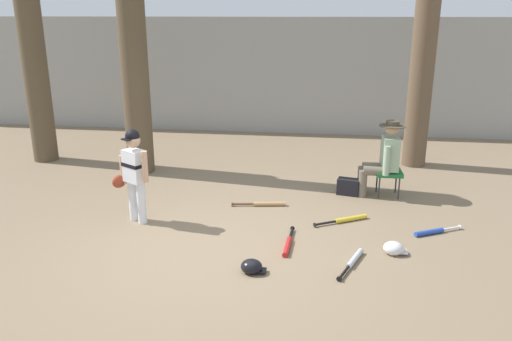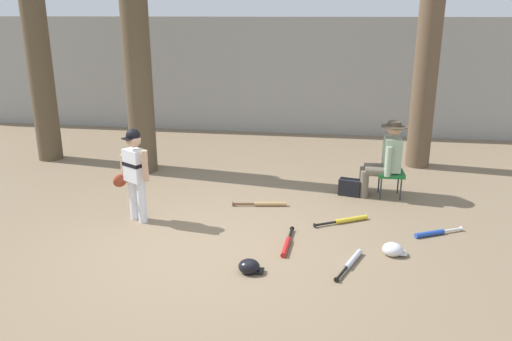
{
  "view_description": "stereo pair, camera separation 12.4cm",
  "coord_description": "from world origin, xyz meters",
  "px_view_note": "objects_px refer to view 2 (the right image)",
  "views": [
    {
      "loc": [
        1.35,
        -5.43,
        2.77
      ],
      "look_at": [
        0.46,
        0.97,
        0.75
      ],
      "focal_mm": 35.6,
      "sensor_mm": 36.0,
      "label": 1
    },
    {
      "loc": [
        1.47,
        -5.41,
        2.77
      ],
      "look_at": [
        0.46,
        0.97,
        0.75
      ],
      "focal_mm": 35.6,
      "sensor_mm": 36.0,
      "label": 2
    }
  ],
  "objects_px": {
    "handbag_beside_stool": "(350,187)",
    "bat_aluminum_silver": "(351,261)",
    "bat_wood_tan": "(266,204)",
    "bat_blue_youth": "(433,233)",
    "batting_helmet_white": "(393,249)",
    "batting_helmet_black": "(249,267)",
    "tree_near_player": "(135,30)",
    "bat_red_barrel": "(287,245)",
    "tree_far_left": "(38,53)",
    "young_ballplayer": "(134,169)",
    "seated_spectator": "(385,157)",
    "bat_yellow_trainer": "(347,220)",
    "tree_behind_spectator": "(430,27)",
    "folding_stool": "(391,174)"
  },
  "relations": [
    {
      "from": "tree_far_left",
      "to": "batting_helmet_white",
      "type": "bearing_deg",
      "value": -27.33
    },
    {
      "from": "seated_spectator",
      "to": "bat_yellow_trainer",
      "type": "height_order",
      "value": "seated_spectator"
    },
    {
      "from": "tree_behind_spectator",
      "to": "bat_red_barrel",
      "type": "distance_m",
      "value": 5.05
    },
    {
      "from": "tree_near_player",
      "to": "batting_helmet_black",
      "type": "distance_m",
      "value": 4.92
    },
    {
      "from": "batting_helmet_black",
      "to": "bat_wood_tan",
      "type": "bearing_deg",
      "value": 92.64
    },
    {
      "from": "tree_behind_spectator",
      "to": "handbag_beside_stool",
      "type": "height_order",
      "value": "tree_behind_spectator"
    },
    {
      "from": "tree_near_player",
      "to": "tree_far_left",
      "type": "distance_m",
      "value": 2.21
    },
    {
      "from": "tree_behind_spectator",
      "to": "bat_aluminum_silver",
      "type": "bearing_deg",
      "value": -107.32
    },
    {
      "from": "bat_wood_tan",
      "to": "batting_helmet_white",
      "type": "bearing_deg",
      "value": -38.23
    },
    {
      "from": "handbag_beside_stool",
      "to": "tree_far_left",
      "type": "distance_m",
      "value": 6.23
    },
    {
      "from": "tree_behind_spectator",
      "to": "bat_blue_youth",
      "type": "xyz_separation_m",
      "value": [
        -0.24,
        -3.22,
        -2.5
      ]
    },
    {
      "from": "bat_yellow_trainer",
      "to": "batting_helmet_white",
      "type": "relative_size",
      "value": 2.6
    },
    {
      "from": "batting_helmet_white",
      "to": "batting_helmet_black",
      "type": "height_order",
      "value": "same"
    },
    {
      "from": "bat_aluminum_silver",
      "to": "bat_blue_youth",
      "type": "height_order",
      "value": "same"
    },
    {
      "from": "tree_far_left",
      "to": "bat_red_barrel",
      "type": "height_order",
      "value": "tree_far_left"
    },
    {
      "from": "folding_stool",
      "to": "bat_blue_youth",
      "type": "distance_m",
      "value": 1.52
    },
    {
      "from": "young_ballplayer",
      "to": "bat_blue_youth",
      "type": "distance_m",
      "value": 4.05
    },
    {
      "from": "bat_aluminum_silver",
      "to": "batting_helmet_black",
      "type": "height_order",
      "value": "batting_helmet_black"
    },
    {
      "from": "young_ballplayer",
      "to": "seated_spectator",
      "type": "height_order",
      "value": "young_ballplayer"
    },
    {
      "from": "handbag_beside_stool",
      "to": "bat_aluminum_silver",
      "type": "distance_m",
      "value": 2.34
    },
    {
      "from": "tree_near_player",
      "to": "seated_spectator",
      "type": "height_order",
      "value": "tree_near_player"
    },
    {
      "from": "bat_wood_tan",
      "to": "batting_helmet_black",
      "type": "relative_size",
      "value": 2.82
    },
    {
      "from": "handbag_beside_stool",
      "to": "bat_wood_tan",
      "type": "bearing_deg",
      "value": -151.48
    },
    {
      "from": "bat_yellow_trainer",
      "to": "batting_helmet_white",
      "type": "height_order",
      "value": "batting_helmet_white"
    },
    {
      "from": "handbag_beside_stool",
      "to": "folding_stool",
      "type": "bearing_deg",
      "value": 3.86
    },
    {
      "from": "tree_behind_spectator",
      "to": "seated_spectator",
      "type": "distance_m",
      "value": 2.73
    },
    {
      "from": "folding_stool",
      "to": "bat_aluminum_silver",
      "type": "height_order",
      "value": "folding_stool"
    },
    {
      "from": "bat_yellow_trainer",
      "to": "batting_helmet_black",
      "type": "xyz_separation_m",
      "value": [
        -1.1,
        -1.6,
        0.04
      ]
    },
    {
      "from": "bat_wood_tan",
      "to": "bat_blue_youth",
      "type": "xyz_separation_m",
      "value": [
        2.29,
        -0.7,
        0.0
      ]
    },
    {
      "from": "bat_red_barrel",
      "to": "bat_yellow_trainer",
      "type": "distance_m",
      "value": 1.17
    },
    {
      "from": "tree_behind_spectator",
      "to": "seated_spectator",
      "type": "xyz_separation_m",
      "value": [
        -0.77,
        -1.81,
        -1.89
      ]
    },
    {
      "from": "tree_near_player",
      "to": "bat_aluminum_silver",
      "type": "distance_m",
      "value": 5.38
    },
    {
      "from": "bat_aluminum_silver",
      "to": "bat_red_barrel",
      "type": "bearing_deg",
      "value": 157.4
    },
    {
      "from": "batting_helmet_white",
      "to": "bat_aluminum_silver",
      "type": "bearing_deg",
      "value": -147.5
    },
    {
      "from": "bat_aluminum_silver",
      "to": "bat_yellow_trainer",
      "type": "distance_m",
      "value": 1.23
    },
    {
      "from": "tree_near_player",
      "to": "young_ballplayer",
      "type": "distance_m",
      "value": 2.93
    },
    {
      "from": "seated_spectator",
      "to": "batting_helmet_black",
      "type": "distance_m",
      "value": 3.26
    },
    {
      "from": "bat_wood_tan",
      "to": "batting_helmet_black",
      "type": "bearing_deg",
      "value": -87.36
    },
    {
      "from": "tree_behind_spectator",
      "to": "batting_helmet_black",
      "type": "bearing_deg",
      "value": -118.11
    },
    {
      "from": "handbag_beside_stool",
      "to": "bat_aluminum_silver",
      "type": "xyz_separation_m",
      "value": [
        -0.02,
        -2.34,
        -0.1
      ]
    },
    {
      "from": "bat_wood_tan",
      "to": "bat_aluminum_silver",
      "type": "height_order",
      "value": "same"
    },
    {
      "from": "bat_yellow_trainer",
      "to": "bat_red_barrel",
      "type": "bearing_deg",
      "value": -129.71
    },
    {
      "from": "bat_red_barrel",
      "to": "batting_helmet_black",
      "type": "relative_size",
      "value": 2.82
    },
    {
      "from": "folding_stool",
      "to": "bat_blue_youth",
      "type": "xyz_separation_m",
      "value": [
        0.44,
        -1.42,
        -0.33
      ]
    },
    {
      "from": "seated_spectator",
      "to": "batting_helmet_white",
      "type": "bearing_deg",
      "value": -91.23
    },
    {
      "from": "tree_near_player",
      "to": "bat_red_barrel",
      "type": "distance_m",
      "value": 4.68
    },
    {
      "from": "bat_red_barrel",
      "to": "bat_yellow_trainer",
      "type": "bearing_deg",
      "value": 50.29
    },
    {
      "from": "young_ballplayer",
      "to": "tree_behind_spectator",
      "type": "bearing_deg",
      "value": 38.34
    },
    {
      "from": "handbag_beside_stool",
      "to": "batting_helmet_white",
      "type": "height_order",
      "value": "handbag_beside_stool"
    },
    {
      "from": "tree_near_player",
      "to": "seated_spectator",
      "type": "distance_m",
      "value": 4.64
    }
  ]
}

